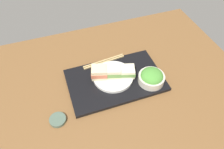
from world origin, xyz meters
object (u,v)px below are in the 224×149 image
at_px(sandwich_far, 99,72).
at_px(salad_bowl, 152,77).
at_px(small_sauce_dish, 58,120).
at_px(sandwich_near, 127,71).
at_px(sandwich_plate, 113,76).
at_px(sandwich_middle, 113,72).
at_px(chopsticks_pair, 104,62).

xyz_separation_m(sandwich_far, salad_bowl, (-0.23, 0.10, -0.01)).
bearing_deg(small_sauce_dish, salad_bowl, -173.16).
bearing_deg(salad_bowl, sandwich_far, -23.72).
height_order(sandwich_near, salad_bowl, salad_bowl).
height_order(sandwich_plate, salad_bowl, salad_bowl).
bearing_deg(salad_bowl, sandwich_middle, -26.93).
distance_m(sandwich_middle, small_sauce_dish, 0.33).
bearing_deg(small_sauce_dish, sandwich_near, -161.43).
bearing_deg(sandwich_plate, chopsticks_pair, -84.84).
distance_m(sandwich_plate, sandwich_far, 0.08).
distance_m(sandwich_near, sandwich_far, 0.13).
bearing_deg(salad_bowl, chopsticks_pair, -48.82).
height_order(sandwich_plate, sandwich_far, sandwich_far).
bearing_deg(chopsticks_pair, salad_bowl, 131.18).
relative_size(sandwich_middle, small_sauce_dish, 1.23).
xyz_separation_m(sandwich_plate, sandwich_far, (0.06, -0.02, 0.04)).
bearing_deg(chopsticks_pair, sandwich_middle, 95.16).
relative_size(sandwich_plate, sandwich_middle, 2.27).
distance_m(chopsticks_pair, small_sauce_dish, 0.38).
bearing_deg(sandwich_plate, sandwich_middle, 45.00).
relative_size(sandwich_middle, salad_bowl, 0.70).
bearing_deg(sandwich_plate, salad_bowl, 153.07).
bearing_deg(sandwich_far, sandwich_middle, 165.20).
distance_m(salad_bowl, small_sauce_dish, 0.47).
relative_size(sandwich_plate, sandwich_near, 2.17).
bearing_deg(small_sauce_dish, chopsticks_pair, -138.47).
bearing_deg(sandwich_far, chopsticks_pair, -118.46).
xyz_separation_m(sandwich_near, salad_bowl, (-0.10, 0.07, -0.01)).
height_order(sandwich_far, chopsticks_pair, sandwich_far).
bearing_deg(sandwich_middle, sandwich_far, -14.80).
distance_m(sandwich_middle, sandwich_far, 0.07).
distance_m(sandwich_far, small_sauce_dish, 0.28).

